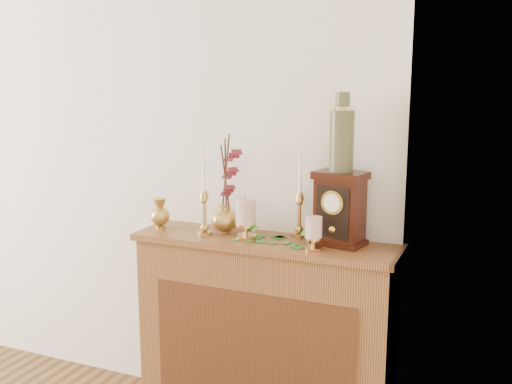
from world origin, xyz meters
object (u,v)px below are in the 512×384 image
at_px(mantel_clock, 340,209).
at_px(ceramic_vase, 342,136).
at_px(candlestick_center, 300,207).
at_px(candlestick_left, 204,206).
at_px(bud_vase, 160,214).
at_px(ginger_jar, 230,188).

bearing_deg(mantel_clock, ceramic_vase, 90.00).
relative_size(candlestick_center, ceramic_vase, 1.25).
relative_size(candlestick_left, bud_vase, 2.86).
bearing_deg(candlestick_left, ceramic_vase, 8.51).
bearing_deg(candlestick_left, candlestick_center, 19.24).
bearing_deg(mantel_clock, bud_vase, -163.92).
bearing_deg(ceramic_vase, candlestick_center, 165.47).
distance_m(bud_vase, ginger_jar, 0.37).
bearing_deg(candlestick_center, mantel_clock, -15.34).
distance_m(candlestick_left, mantel_clock, 0.63).
bearing_deg(ceramic_vase, candlestick_left, -171.49).
bearing_deg(candlestick_center, ginger_jar, -175.23).
bearing_deg(mantel_clock, candlestick_center, 176.24).
height_order(candlestick_center, mantel_clock, candlestick_center).
bearing_deg(ginger_jar, ceramic_vase, -2.54).
bearing_deg(bud_vase, mantel_clock, 4.49).
relative_size(candlestick_left, candlestick_center, 1.02).
relative_size(mantel_clock, ceramic_vase, 0.96).
bearing_deg(ginger_jar, bud_vase, -163.78).
height_order(mantel_clock, ceramic_vase, ceramic_vase).
height_order(candlestick_left, ginger_jar, ginger_jar).
bearing_deg(mantel_clock, ginger_jar, -171.26).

